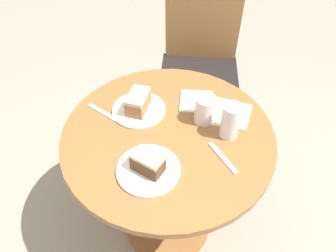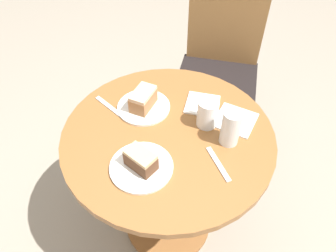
# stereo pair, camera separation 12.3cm
# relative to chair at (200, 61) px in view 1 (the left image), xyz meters

# --- Properties ---
(ground_plane) EXTENTS (8.00, 8.00, 0.00)m
(ground_plane) POSITION_rel_chair_xyz_m (0.01, -0.80, -0.50)
(ground_plane) COLOR gray
(table) EXTENTS (0.82, 0.82, 0.72)m
(table) POSITION_rel_chair_xyz_m (0.01, -0.80, 0.03)
(table) COLOR brown
(table) RESTS_ON ground_plane
(chair) EXTENTS (0.53, 0.51, 0.97)m
(chair) POSITION_rel_chair_xyz_m (0.00, 0.00, 0.00)
(chair) COLOR olive
(chair) RESTS_ON ground_plane
(plate_near) EXTENTS (0.22, 0.22, 0.01)m
(plate_near) POSITION_rel_chair_xyz_m (-0.14, -0.71, 0.22)
(plate_near) COLOR silver
(plate_near) RESTS_ON table
(plate_far) EXTENTS (0.22, 0.22, 0.01)m
(plate_far) POSITION_rel_chair_xyz_m (-0.01, -0.99, 0.22)
(plate_far) COLOR silver
(plate_far) RESTS_ON table
(cake_slice_near) EXTENTS (0.08, 0.12, 0.08)m
(cake_slice_near) POSITION_rel_chair_xyz_m (-0.14, -0.71, 0.27)
(cake_slice_near) COLOR #9E6B42
(cake_slice_near) RESTS_ON plate_near
(cake_slice_far) EXTENTS (0.12, 0.09, 0.07)m
(cake_slice_far) POSITION_rel_chair_xyz_m (-0.01, -0.99, 0.26)
(cake_slice_far) COLOR brown
(cake_slice_far) RESTS_ON plate_far
(glass_lemonade) EXTENTS (0.08, 0.08, 0.12)m
(glass_lemonade) POSITION_rel_chair_xyz_m (0.13, -0.70, 0.27)
(glass_lemonade) COLOR silver
(glass_lemonade) RESTS_ON table
(glass_water) EXTENTS (0.07, 0.07, 0.15)m
(glass_water) POSITION_rel_chair_xyz_m (0.23, -0.75, 0.28)
(glass_water) COLOR silver
(glass_water) RESTS_ON table
(napkin_stack) EXTENTS (0.16, 0.16, 0.01)m
(napkin_stack) POSITION_rel_chair_xyz_m (0.23, -0.64, 0.22)
(napkin_stack) COLOR silver
(napkin_stack) RESTS_ON table
(fork) EXTENTS (0.18, 0.09, 0.00)m
(fork) POSITION_rel_chair_xyz_m (-0.26, -0.77, 0.22)
(fork) COLOR silver
(fork) RESTS_ON table
(spoon) EXTENTS (0.12, 0.13, 0.00)m
(spoon) POSITION_rel_chair_xyz_m (0.23, -0.87, 0.22)
(spoon) COLOR silver
(spoon) RESTS_ON table
(napkin_side) EXTENTS (0.16, 0.16, 0.01)m
(napkin_side) POSITION_rel_chair_xyz_m (0.08, -0.60, 0.22)
(napkin_side) COLOR silver
(napkin_side) RESTS_ON table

